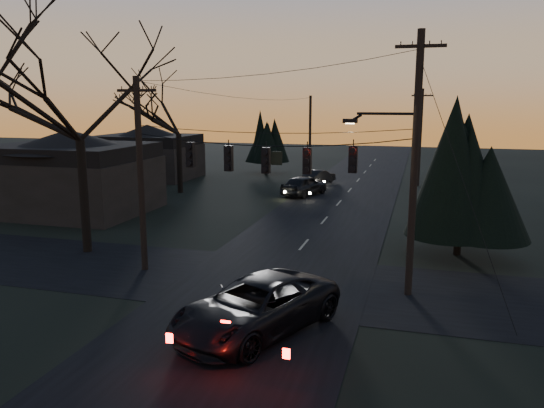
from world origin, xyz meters
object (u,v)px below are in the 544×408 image
(evergreen_right, at_px, (463,166))
(sedan_oncoming_b, at_px, (319,177))
(utility_pole_far_r, at_px, (417,186))
(sedan_oncoming_a, at_px, (304,186))
(suv_near, at_px, (256,307))
(utility_pole_left, at_px, (145,269))
(bare_tree_left, at_px, (77,93))
(utility_pole_far_l, at_px, (310,170))
(utility_pole_right, at_px, (408,294))

(evergreen_right, distance_m, sedan_oncoming_b, 23.57)
(utility_pole_far_r, distance_m, sedan_oncoming_a, 11.51)
(suv_near, bearing_deg, sedan_oncoming_a, 123.28)
(utility_pole_far_r, height_order, suv_near, utility_pole_far_r)
(utility_pole_left, height_order, evergreen_right, evergreen_right)
(bare_tree_left, distance_m, sedan_oncoming_a, 21.17)
(evergreen_right, relative_size, sedan_oncoming_b, 1.99)
(utility_pole_left, distance_m, utility_pole_far_l, 36.00)
(utility_pole_right, distance_m, evergreen_right, 8.01)
(utility_pole_far_r, bearing_deg, bare_tree_left, -121.00)
(utility_pole_left, distance_m, utility_pole_far_r, 30.27)
(utility_pole_left, distance_m, sedan_oncoming_b, 27.05)
(utility_pole_right, height_order, utility_pole_far_r, utility_pole_right)
(utility_pole_right, bearing_deg, utility_pole_left, 180.00)
(suv_near, bearing_deg, utility_pole_right, 70.23)
(evergreen_right, bearing_deg, sedan_oncoming_a, 127.44)
(utility_pole_left, xyz_separation_m, sedan_oncoming_b, (2.80, 26.90, 0.63))
(suv_near, distance_m, sedan_oncoming_b, 32.01)
(utility_pole_left, bearing_deg, utility_pole_far_l, 90.00)
(utility_pole_left, xyz_separation_m, sedan_oncoming_a, (2.80, 20.51, 0.80))
(utility_pole_right, xyz_separation_m, evergreen_right, (2.16, 6.32, 4.41))
(sedan_oncoming_a, bearing_deg, sedan_oncoming_b, -70.23)
(suv_near, distance_m, sedan_oncoming_a, 25.67)
(sedan_oncoming_a, bearing_deg, utility_pole_left, 101.99)
(suv_near, relative_size, sedan_oncoming_b, 1.63)
(utility_pole_far_l, distance_m, sedan_oncoming_a, 15.77)
(bare_tree_left, xyz_separation_m, sedan_oncoming_b, (7.03, 25.09, -7.19))
(utility_pole_right, distance_m, sedan_oncoming_b, 28.28)
(bare_tree_left, bearing_deg, utility_pole_left, -23.20)
(bare_tree_left, bearing_deg, utility_pole_right, -6.58)
(utility_pole_far_l, xyz_separation_m, sedan_oncoming_b, (2.80, -9.10, 0.63))
(utility_pole_far_l, height_order, sedan_oncoming_a, utility_pole_far_l)
(utility_pole_far_l, distance_m, sedan_oncoming_b, 9.54)
(utility_pole_far_r, height_order, utility_pole_far_l, utility_pole_far_r)
(sedan_oncoming_b, bearing_deg, utility_pole_left, 104.81)
(utility_pole_left, relative_size, suv_near, 1.36)
(sedan_oncoming_b, bearing_deg, utility_pole_far_r, -152.05)
(utility_pole_right, xyz_separation_m, sedan_oncoming_b, (-8.70, 26.90, 0.63))
(evergreen_right, height_order, sedan_oncoming_b, evergreen_right)
(sedan_oncoming_a, bearing_deg, utility_pole_far_r, -119.49)
(utility_pole_far_r, distance_m, bare_tree_left, 31.53)
(utility_pole_left, relative_size, bare_tree_left, 0.76)
(utility_pole_right, bearing_deg, utility_pole_far_r, 90.00)
(utility_pole_left, distance_m, evergreen_right, 15.69)
(sedan_oncoming_a, bearing_deg, suv_near, 118.73)
(utility_pole_right, relative_size, bare_tree_left, 0.89)
(bare_tree_left, bearing_deg, utility_pole_far_l, 82.94)
(suv_near, height_order, sedan_oncoming_b, suv_near)
(utility_pole_right, distance_m, utility_pole_far_r, 28.00)
(utility_pole_far_r, xyz_separation_m, sedan_oncoming_b, (-8.70, -1.10, 0.63))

